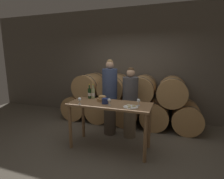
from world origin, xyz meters
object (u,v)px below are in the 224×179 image
at_px(wine_glass_center, 139,101).
at_px(blue_crock, 105,101).
at_px(bread_basket, 102,99).
at_px(cheese_plate, 131,107).
at_px(person_right, 130,103).
at_px(wine_glass_left, 109,100).
at_px(person_left, 110,97).
at_px(tasting_table, 110,110).
at_px(wine_bottle_red, 90,93).
at_px(wine_bottle_white, 93,93).
at_px(wine_glass_far_left, 80,100).

bearing_deg(wine_glass_center, blue_crock, -173.12).
distance_m(bread_basket, cheese_plate, 0.69).
relative_size(blue_crock, wine_glass_center, 1.01).
distance_m(person_right, bread_basket, 0.72).
bearing_deg(wine_glass_left, person_left, 108.93).
distance_m(person_left, wine_glass_left, 0.81).
height_order(tasting_table, person_left, person_left).
relative_size(wine_bottle_red, blue_crock, 2.42).
distance_m(bread_basket, wine_glass_center, 0.76).
height_order(wine_bottle_red, wine_glass_left, wine_bottle_red).
bearing_deg(blue_crock, wine_bottle_white, 142.73).
height_order(tasting_table, wine_bottle_white, wine_bottle_white).
distance_m(blue_crock, cheese_plate, 0.53).
bearing_deg(wine_glass_left, bread_basket, 134.61).
bearing_deg(tasting_table, wine_bottle_red, 156.69).
bearing_deg(wine_glass_left, blue_crock, 146.24).
bearing_deg(blue_crock, wine_glass_far_left, -155.86).
distance_m(blue_crock, wine_glass_left, 0.14).
distance_m(wine_bottle_white, wine_glass_far_left, 0.50).
height_order(blue_crock, wine_glass_far_left, wine_glass_far_left).
bearing_deg(person_right, tasting_table, -112.45).
bearing_deg(cheese_plate, wine_bottle_red, 159.54).
height_order(tasting_table, wine_glass_far_left, wine_glass_far_left).
height_order(person_right, cheese_plate, person_right).
xyz_separation_m(blue_crock, wine_glass_left, (0.11, -0.07, 0.03)).
height_order(tasting_table, cheese_plate, cheese_plate).
xyz_separation_m(wine_bottle_red, bread_basket, (0.35, -0.13, -0.06)).
xyz_separation_m(wine_glass_far_left, wine_glass_center, (1.08, 0.28, 0.00)).
xyz_separation_m(tasting_table, wine_glass_center, (0.56, 0.02, 0.23)).
relative_size(tasting_table, person_right, 1.00).
relative_size(cheese_plate, wine_glass_far_left, 2.08).
bearing_deg(wine_glass_far_left, wine_bottle_white, 83.77).
xyz_separation_m(tasting_table, person_right, (0.26, 0.63, 0.01)).
relative_size(blue_crock, bread_basket, 0.60).
relative_size(person_right, blue_crock, 12.23).
bearing_deg(wine_glass_left, person_right, 73.33).
relative_size(wine_glass_left, wine_glass_center, 1.00).
bearing_deg(cheese_plate, blue_crock, 171.09).
relative_size(wine_glass_far_left, wine_glass_left, 1.00).
bearing_deg(person_right, bread_basket, -131.37).
height_order(bread_basket, cheese_plate, bread_basket).
relative_size(cheese_plate, wine_glass_left, 2.08).
distance_m(person_left, wine_bottle_white, 0.48).
relative_size(wine_bottle_white, cheese_plate, 1.18).
bearing_deg(wine_bottle_red, blue_crock, -31.49).
distance_m(tasting_table, person_left, 0.68).
height_order(tasting_table, blue_crock, blue_crock).
xyz_separation_m(wine_glass_left, wine_glass_center, (0.52, 0.15, 0.00)).
bearing_deg(bread_basket, wine_glass_far_left, -131.96).
bearing_deg(wine_glass_far_left, wine_glass_center, 14.33).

